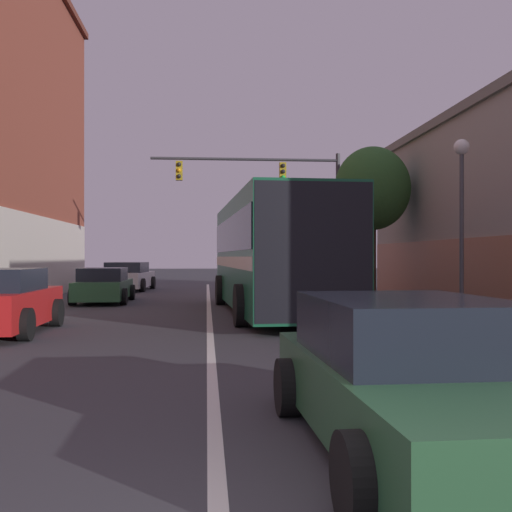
{
  "coord_description": "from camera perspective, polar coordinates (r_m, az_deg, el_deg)",
  "views": [
    {
      "loc": [
        -0.08,
        -2.77,
        1.63
      ],
      "look_at": [
        1.21,
        12.75,
        1.65
      ],
      "focal_mm": 42.0,
      "sensor_mm": 36.0,
      "label": 1
    }
  ],
  "objects": [
    {
      "name": "street_tree_near",
      "position": [
        22.39,
        11.04,
        6.27
      ],
      "size": [
        2.77,
        2.5,
        5.66
      ],
      "color": "#3D2D1E",
      "rests_on": "ground_plane"
    },
    {
      "name": "traffic_signal_gantry",
      "position": [
        25.66,
        2.44,
        6.17
      ],
      "size": [
        8.07,
        0.36,
        6.07
      ],
      "color": "#333338",
      "rests_on": "ground_plane"
    },
    {
      "name": "bus",
      "position": [
        17.26,
        1.64,
        0.54
      ],
      "size": [
        3.24,
        10.53,
        3.23
      ],
      "rotation": [
        0.0,
        0.0,
        1.62
      ],
      "color": "#145133",
      "rests_on": "ground_plane"
    },
    {
      "name": "parked_car_left_mid",
      "position": [
        21.99,
        -14.3,
        -2.77
      ],
      "size": [
        1.95,
        4.11,
        1.24
      ],
      "rotation": [
        0.0,
        0.0,
        1.59
      ],
      "color": "#285633",
      "rests_on": "ground_plane"
    },
    {
      "name": "parked_car_left_far",
      "position": [
        13.8,
        -23.1,
        -4.08
      ],
      "size": [
        1.92,
        3.97,
        1.38
      ],
      "rotation": [
        0.0,
        0.0,
        1.58
      ],
      "color": "red",
      "rests_on": "ground_plane"
    },
    {
      "name": "street_lamp",
      "position": [
        14.77,
        18.99,
        4.45
      ],
      "size": [
        0.36,
        0.36,
        4.37
      ],
      "color": "#47474C",
      "rests_on": "ground_plane"
    },
    {
      "name": "hatchback_foreground",
      "position": [
        5.3,
        14.73,
        -11.21
      ],
      "size": [
        2.04,
        4.17,
        1.28
      ],
      "rotation": [
        0.0,
        0.0,
        1.6
      ],
      "color": "#285633",
      "rests_on": "ground_plane"
    },
    {
      "name": "parked_car_left_near",
      "position": [
        29.63,
        -12.1,
        -1.95
      ],
      "size": [
        2.38,
        4.62,
        1.37
      ],
      "rotation": [
        0.0,
        0.0,
        1.49
      ],
      "color": "silver",
      "rests_on": "ground_plane"
    },
    {
      "name": "lane_center_line",
      "position": [
        16.13,
        -4.47,
        -5.86
      ],
      "size": [
        0.14,
        38.56,
        0.01
      ],
      "color": "silver",
      "rests_on": "ground_plane"
    }
  ]
}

